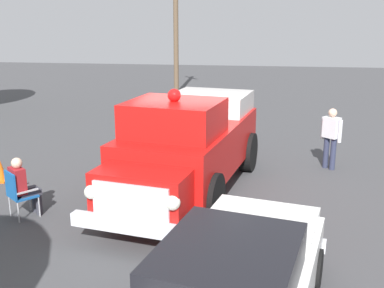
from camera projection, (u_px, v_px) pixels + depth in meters
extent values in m
plane|color=#424244|center=(197.00, 186.00, 11.39)|extent=(60.00, 60.00, 0.00)
cylinder|color=black|center=(211.00, 198.00, 9.27)|extent=(1.08, 0.50, 1.04)
cylinder|color=black|center=(121.00, 187.00, 9.89)|extent=(1.08, 0.50, 1.04)
cylinder|color=black|center=(248.00, 152.00, 12.46)|extent=(1.08, 0.50, 1.04)
cylinder|color=black|center=(178.00, 146.00, 13.08)|extent=(1.08, 0.50, 1.04)
cube|color=red|center=(192.00, 146.00, 11.04)|extent=(5.19, 2.93, 1.10)
cube|color=red|center=(142.00, 193.00, 8.47)|extent=(1.20, 1.89, 0.84)
cube|color=red|center=(174.00, 119.00, 9.75)|extent=(2.01, 2.17, 0.76)
cube|color=silver|center=(211.00, 104.00, 12.25)|extent=(2.02, 2.23, 0.60)
cube|color=silver|center=(131.00, 202.00, 8.05)|extent=(0.37, 1.44, 0.64)
cube|color=silver|center=(129.00, 226.00, 8.07)|extent=(0.59, 2.24, 0.24)
sphere|color=white|center=(173.00, 203.00, 7.79)|extent=(0.30, 0.30, 0.26)
sphere|color=white|center=(91.00, 192.00, 8.27)|extent=(0.30, 0.30, 0.26)
sphere|color=red|center=(174.00, 95.00, 9.62)|extent=(0.32, 0.32, 0.28)
cylinder|color=black|center=(209.00, 252.00, 7.52)|extent=(0.72, 0.40, 0.68)
cylinder|color=black|center=(312.00, 271.00, 6.96)|extent=(0.72, 0.40, 0.68)
cube|color=white|center=(260.00, 223.00, 7.07)|extent=(1.71, 1.90, 0.20)
cube|color=black|center=(228.00, 267.00, 5.44)|extent=(2.18, 1.92, 0.56)
cube|color=silver|center=(268.00, 237.00, 7.88)|extent=(0.55, 1.89, 0.20)
cylinder|color=#B7BABF|center=(30.00, 201.00, 9.93)|extent=(0.04, 0.04, 0.44)
cylinder|color=#B7BABF|center=(39.00, 207.00, 9.61)|extent=(0.04, 0.04, 0.44)
cylinder|color=#B7BABF|center=(10.00, 206.00, 9.64)|extent=(0.04, 0.04, 0.44)
cylinder|color=#B7BABF|center=(19.00, 213.00, 9.33)|extent=(0.04, 0.04, 0.44)
cube|color=#1959A5|center=(24.00, 196.00, 9.56)|extent=(0.68, 0.68, 0.04)
cube|color=#1959A5|center=(11.00, 186.00, 9.33)|extent=(0.33, 0.40, 0.56)
cube|color=#B7BABF|center=(18.00, 185.00, 9.69)|extent=(0.36, 0.30, 0.03)
cube|color=#B7BABF|center=(28.00, 191.00, 9.35)|extent=(0.36, 0.30, 0.03)
cylinder|color=#383842|center=(35.00, 202.00, 9.87)|extent=(0.18, 0.18, 0.45)
cylinder|color=#383842|center=(39.00, 204.00, 9.73)|extent=(0.18, 0.18, 0.45)
cube|color=#383842|center=(26.00, 191.00, 9.69)|extent=(0.44, 0.39, 0.13)
cube|color=#383842|center=(30.00, 193.00, 9.55)|extent=(0.44, 0.39, 0.13)
cube|color=maroon|center=(18.00, 181.00, 9.41)|extent=(0.42, 0.45, 0.54)
sphere|color=beige|center=(17.00, 163.00, 9.33)|extent=(0.31, 0.31, 0.22)
cylinder|color=#2D334C|center=(333.00, 154.00, 12.56)|extent=(0.21, 0.21, 0.88)
cylinder|color=#2D334C|center=(326.00, 152.00, 12.72)|extent=(0.21, 0.21, 0.88)
cube|color=silver|center=(332.00, 127.00, 12.45)|extent=(0.48, 0.49, 0.56)
cylinder|color=silver|center=(340.00, 131.00, 12.26)|extent=(0.14, 0.14, 0.60)
cylinder|color=silver|center=(323.00, 128.00, 12.67)|extent=(0.14, 0.14, 0.60)
sphere|color=beige|center=(333.00, 113.00, 12.35)|extent=(0.32, 0.32, 0.23)
cylinder|color=brown|center=(176.00, 32.00, 24.35)|extent=(0.26, 0.26, 6.58)
cube|color=orange|center=(1.00, 180.00, 11.80)|extent=(0.40, 0.40, 0.04)
cone|color=orange|center=(0.00, 168.00, 11.71)|extent=(0.32, 0.32, 0.60)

